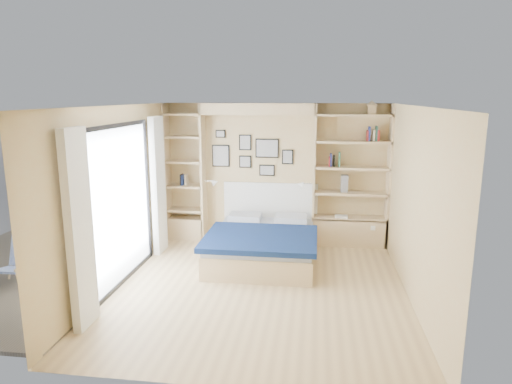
# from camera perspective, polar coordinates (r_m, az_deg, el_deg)

# --- Properties ---
(ground) EXTENTS (4.50, 4.50, 0.00)m
(ground) POSITION_cam_1_polar(r_m,az_deg,el_deg) (6.50, 0.49, -11.89)
(ground) COLOR tan
(ground) RESTS_ON ground
(room_shell) EXTENTS (4.50, 4.50, 4.50)m
(room_shell) POSITION_cam_1_polar(r_m,az_deg,el_deg) (7.66, -0.95, 0.29)
(room_shell) COLOR tan
(room_shell) RESTS_ON ground
(bed) EXTENTS (1.72, 2.19, 1.07)m
(bed) POSITION_cam_1_polar(r_m,az_deg,el_deg) (7.45, 0.92, -6.45)
(bed) COLOR tan
(bed) RESTS_ON ground
(photo_gallery) EXTENTS (1.48, 0.02, 0.82)m
(photo_gallery) POSITION_cam_1_polar(r_m,az_deg,el_deg) (8.27, -0.69, 4.86)
(photo_gallery) COLOR black
(photo_gallery) RESTS_ON ground
(reading_lamps) EXTENTS (1.92, 0.12, 0.15)m
(reading_lamps) POSITION_cam_1_polar(r_m,az_deg,el_deg) (8.11, 0.15, 1.12)
(reading_lamps) COLOR silver
(reading_lamps) RESTS_ON ground
(shelf_decor) EXTENTS (3.50, 0.23, 2.03)m
(shelf_decor) POSITION_cam_1_polar(r_m,az_deg,el_deg) (8.03, 9.92, 5.03)
(shelf_decor) COLOR #A51E1E
(shelf_decor) RESTS_ON ground
(deck) EXTENTS (3.20, 4.00, 0.05)m
(deck) POSITION_cam_1_polar(r_m,az_deg,el_deg) (7.78, -27.23, -9.18)
(deck) COLOR #675C4C
(deck) RESTS_ON ground
(deck_chair) EXTENTS (0.45, 0.71, 0.69)m
(deck_chair) POSITION_cam_1_polar(r_m,az_deg,el_deg) (7.40, -27.62, -7.56)
(deck_chair) COLOR tan
(deck_chair) RESTS_ON ground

